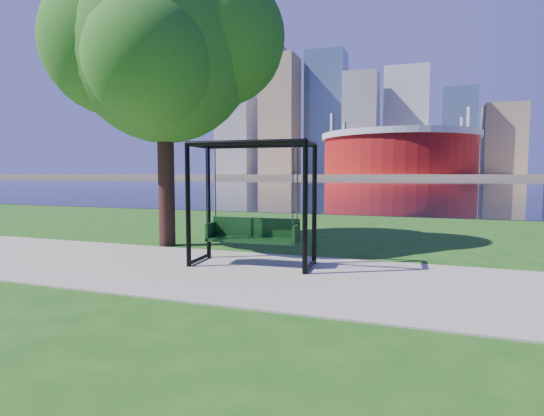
% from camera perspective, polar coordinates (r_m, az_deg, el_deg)
% --- Properties ---
extents(ground, '(900.00, 900.00, 0.00)m').
position_cam_1_polar(ground, '(8.58, 0.61, -8.39)').
color(ground, '#1E5114').
rests_on(ground, ground).
extents(path, '(120.00, 4.00, 0.03)m').
position_cam_1_polar(path, '(8.12, -0.55, -9.03)').
color(path, '#9E937F').
rests_on(path, ground).
extents(river, '(900.00, 180.00, 0.02)m').
position_cam_1_polar(river, '(109.96, 18.12, 3.30)').
color(river, black).
rests_on(river, ground).
extents(far_bank, '(900.00, 228.00, 2.00)m').
position_cam_1_polar(far_bank, '(313.92, 19.05, 4.10)').
color(far_bank, '#937F60').
rests_on(far_bank, ground).
extents(stadium, '(83.00, 83.00, 32.00)m').
position_cam_1_polar(stadium, '(243.55, 16.62, 7.23)').
color(stadium, maroon).
rests_on(stadium, far_bank).
extents(skyline, '(392.00, 66.00, 96.50)m').
position_cam_1_polar(skyline, '(329.14, 18.48, 10.21)').
color(skyline, gray).
rests_on(skyline, far_bank).
extents(swing, '(2.59, 1.25, 2.59)m').
position_cam_1_polar(swing, '(8.81, -2.61, 0.18)').
color(swing, black).
rests_on(swing, ground).
extents(park_tree, '(6.09, 5.50, 7.56)m').
position_cam_1_polar(park_tree, '(12.23, -14.43, 20.20)').
color(park_tree, black).
rests_on(park_tree, ground).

